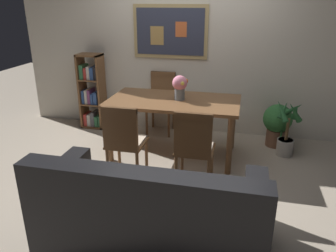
{
  "coord_description": "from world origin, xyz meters",
  "views": [
    {
      "loc": [
        0.86,
        -3.49,
        1.93
      ],
      "look_at": [
        0.09,
        -0.24,
        0.65
      ],
      "focal_mm": 35.35,
      "sensor_mm": 36.0,
      "label": 1
    }
  ],
  "objects_px": {
    "dining_chair_near_right": "(194,144)",
    "leather_couch": "(150,215)",
    "dining_chair_near_left": "(124,138)",
    "bookshelf": "(92,94)",
    "potted_ivy": "(277,123)",
    "flower_vase": "(180,86)",
    "dining_table": "(174,107)",
    "potted_palm": "(287,131)",
    "dining_chair_far_left": "(162,97)"
  },
  "relations": [
    {
      "from": "bookshelf",
      "to": "potted_palm",
      "type": "height_order",
      "value": "bookshelf"
    },
    {
      "from": "dining_table",
      "to": "dining_chair_far_left",
      "type": "xyz_separation_m",
      "value": [
        -0.36,
        0.8,
        -0.12
      ]
    },
    {
      "from": "dining_table",
      "to": "flower_vase",
      "type": "relative_size",
      "value": 5.32
    },
    {
      "from": "dining_chair_near_right",
      "to": "dining_chair_far_left",
      "type": "distance_m",
      "value": 1.78
    },
    {
      "from": "dining_chair_far_left",
      "to": "flower_vase",
      "type": "relative_size",
      "value": 2.95
    },
    {
      "from": "bookshelf",
      "to": "potted_ivy",
      "type": "bearing_deg",
      "value": -2.36
    },
    {
      "from": "dining_chair_near_right",
      "to": "leather_couch",
      "type": "xyz_separation_m",
      "value": [
        -0.2,
        -0.96,
        -0.23
      ]
    },
    {
      "from": "leather_couch",
      "to": "potted_palm",
      "type": "height_order",
      "value": "leather_couch"
    },
    {
      "from": "dining_chair_far_left",
      "to": "potted_palm",
      "type": "height_order",
      "value": "dining_chair_far_left"
    },
    {
      "from": "leather_couch",
      "to": "bookshelf",
      "type": "xyz_separation_m",
      "value": [
        -1.66,
        2.49,
        0.23
      ]
    },
    {
      "from": "dining_chair_near_left",
      "to": "flower_vase",
      "type": "bearing_deg",
      "value": 62.01
    },
    {
      "from": "dining_chair_far_left",
      "to": "bookshelf",
      "type": "distance_m",
      "value": 1.11
    },
    {
      "from": "bookshelf",
      "to": "potted_ivy",
      "type": "height_order",
      "value": "bookshelf"
    },
    {
      "from": "dining_chair_far_left",
      "to": "potted_palm",
      "type": "xyz_separation_m",
      "value": [
        1.8,
        -0.48,
        -0.2
      ]
    },
    {
      "from": "potted_palm",
      "to": "flower_vase",
      "type": "relative_size",
      "value": 2.5
    },
    {
      "from": "dining_table",
      "to": "potted_palm",
      "type": "height_order",
      "value": "potted_palm"
    },
    {
      "from": "leather_couch",
      "to": "flower_vase",
      "type": "height_order",
      "value": "flower_vase"
    },
    {
      "from": "dining_chair_near_right",
      "to": "potted_ivy",
      "type": "xyz_separation_m",
      "value": [
        0.94,
        1.41,
        -0.2
      ]
    },
    {
      "from": "leather_couch",
      "to": "flower_vase",
      "type": "xyz_separation_m",
      "value": [
        -0.12,
        1.79,
        0.62
      ]
    },
    {
      "from": "dining_chair_far_left",
      "to": "flower_vase",
      "type": "height_order",
      "value": "flower_vase"
    },
    {
      "from": "leather_couch",
      "to": "dining_chair_near_right",
      "type": "bearing_deg",
      "value": 78.23
    },
    {
      "from": "dining_chair_near_left",
      "to": "bookshelf",
      "type": "xyz_separation_m",
      "value": [
        -1.1,
        1.53,
        0.0
      ]
    },
    {
      "from": "dining_table",
      "to": "flower_vase",
      "type": "distance_m",
      "value": 0.28
    },
    {
      "from": "dining_chair_near_right",
      "to": "dining_chair_far_left",
      "type": "relative_size",
      "value": 1.0
    },
    {
      "from": "potted_ivy",
      "to": "flower_vase",
      "type": "xyz_separation_m",
      "value": [
        -1.26,
        -0.58,
        0.59
      ]
    },
    {
      "from": "potted_ivy",
      "to": "flower_vase",
      "type": "height_order",
      "value": "flower_vase"
    },
    {
      "from": "potted_ivy",
      "to": "potted_palm",
      "type": "height_order",
      "value": "potted_palm"
    },
    {
      "from": "potted_ivy",
      "to": "flower_vase",
      "type": "relative_size",
      "value": 1.96
    },
    {
      "from": "dining_table",
      "to": "dining_chair_near_right",
      "type": "relative_size",
      "value": 1.8
    },
    {
      "from": "dining_chair_near_left",
      "to": "bookshelf",
      "type": "height_order",
      "value": "bookshelf"
    },
    {
      "from": "dining_chair_near_right",
      "to": "leather_couch",
      "type": "bearing_deg",
      "value": -101.77
    },
    {
      "from": "bookshelf",
      "to": "dining_chair_near_right",
      "type": "bearing_deg",
      "value": -39.37
    },
    {
      "from": "bookshelf",
      "to": "leather_couch",
      "type": "bearing_deg",
      "value": -56.26
    },
    {
      "from": "dining_table",
      "to": "dining_chair_near_right",
      "type": "distance_m",
      "value": 0.91
    },
    {
      "from": "dining_chair_near_left",
      "to": "bookshelf",
      "type": "bearing_deg",
      "value": 125.61
    },
    {
      "from": "dining_chair_far_left",
      "to": "leather_couch",
      "type": "height_order",
      "value": "dining_chair_far_left"
    },
    {
      "from": "dining_table",
      "to": "potted_ivy",
      "type": "bearing_deg",
      "value": 24.11
    },
    {
      "from": "flower_vase",
      "to": "dining_chair_near_left",
      "type": "bearing_deg",
      "value": -117.99
    },
    {
      "from": "bookshelf",
      "to": "potted_ivy",
      "type": "xyz_separation_m",
      "value": [
        2.8,
        -0.12,
        -0.2
      ]
    },
    {
      "from": "dining_chair_near_left",
      "to": "potted_palm",
      "type": "distance_m",
      "value": 2.14
    },
    {
      "from": "dining_chair_near_right",
      "to": "potted_ivy",
      "type": "distance_m",
      "value": 1.71
    },
    {
      "from": "dining_table",
      "to": "potted_palm",
      "type": "xyz_separation_m",
      "value": [
        1.44,
        0.32,
        -0.33
      ]
    },
    {
      "from": "dining_chair_near_left",
      "to": "dining_chair_far_left",
      "type": "height_order",
      "value": "same"
    },
    {
      "from": "dining_chair_near_right",
      "to": "dining_chair_near_left",
      "type": "height_order",
      "value": "same"
    },
    {
      "from": "potted_ivy",
      "to": "flower_vase",
      "type": "distance_m",
      "value": 1.51
    },
    {
      "from": "dining_chair_far_left",
      "to": "potted_palm",
      "type": "relative_size",
      "value": 1.18
    },
    {
      "from": "bookshelf",
      "to": "dining_table",
      "type": "bearing_deg",
      "value": -25.9
    },
    {
      "from": "potted_ivy",
      "to": "dining_chair_near_left",
      "type": "bearing_deg",
      "value": -140.27
    },
    {
      "from": "dining_table",
      "to": "dining_chair_far_left",
      "type": "height_order",
      "value": "dining_chair_far_left"
    },
    {
      "from": "leather_couch",
      "to": "dining_chair_near_left",
      "type": "bearing_deg",
      "value": 120.56
    }
  ]
}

